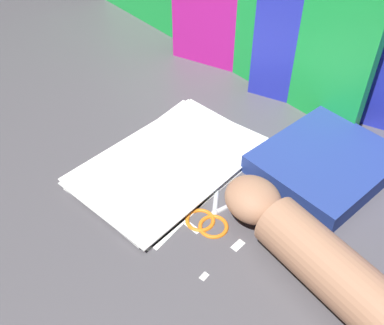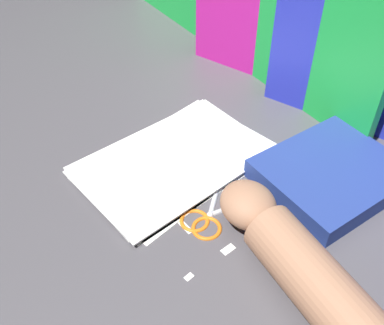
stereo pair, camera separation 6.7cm
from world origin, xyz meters
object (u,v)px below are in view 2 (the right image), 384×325
paper_stack (176,160)px  hand_forearm (296,260)px  book_closed (331,174)px  scissors (212,212)px

paper_stack → hand_forearm: 0.31m
book_closed → hand_forearm: bearing=-70.8°
paper_stack → book_closed: (0.23, 0.16, 0.01)m
book_closed → hand_forearm: (0.07, -0.21, 0.02)m
hand_forearm → book_closed: bearing=109.2°
hand_forearm → paper_stack: bearing=171.6°
scissors → hand_forearm: bearing=-1.2°
book_closed → hand_forearm: size_ratio=0.79×
paper_stack → scissors: size_ratio=1.99×
paper_stack → scissors: (0.13, -0.04, -0.00)m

